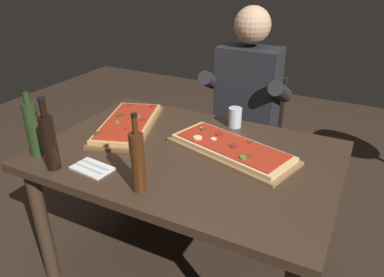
% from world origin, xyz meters
% --- Properties ---
extents(ground_plane, '(6.40, 6.40, 0.00)m').
position_xyz_m(ground_plane, '(0.00, 0.00, 0.00)').
color(ground_plane, '#38281E').
extents(dining_table, '(1.40, 0.96, 0.74)m').
position_xyz_m(dining_table, '(0.00, 0.00, 0.64)').
color(dining_table, '#3D2B1E').
rests_on(dining_table, ground_plane).
extents(pizza_rectangular_front, '(0.67, 0.43, 0.05)m').
position_xyz_m(pizza_rectangular_front, '(0.19, 0.09, 0.76)').
color(pizza_rectangular_front, olive).
rests_on(pizza_rectangular_front, dining_table).
extents(pizza_rectangular_left, '(0.45, 0.63, 0.05)m').
position_xyz_m(pizza_rectangular_left, '(-0.42, 0.11, 0.76)').
color(pizza_rectangular_left, brown).
rests_on(pizza_rectangular_left, dining_table).
extents(wine_bottle_dark, '(0.06, 0.06, 0.33)m').
position_xyz_m(wine_bottle_dark, '(-0.45, -0.40, 0.87)').
color(wine_bottle_dark, black).
rests_on(wine_bottle_dark, dining_table).
extents(oil_bottle_amber, '(0.06, 0.06, 0.33)m').
position_xyz_m(oil_bottle_amber, '(-0.62, -0.34, 0.88)').
color(oil_bottle_amber, '#233819').
rests_on(oil_bottle_amber, dining_table).
extents(vinegar_bottle_green, '(0.06, 0.06, 0.33)m').
position_xyz_m(vinegar_bottle_green, '(-0.03, -0.36, 0.87)').
color(vinegar_bottle_green, '#47230F').
rests_on(vinegar_bottle_green, dining_table).
extents(tumbler_near_camera, '(0.07, 0.07, 0.11)m').
position_xyz_m(tumbler_near_camera, '(0.09, 0.38, 0.79)').
color(tumbler_near_camera, silver).
rests_on(tumbler_near_camera, dining_table).
extents(napkin_cutlery_set, '(0.19, 0.13, 0.01)m').
position_xyz_m(napkin_cutlery_set, '(-0.30, -0.33, 0.74)').
color(napkin_cutlery_set, white).
rests_on(napkin_cutlery_set, dining_table).
extents(diner_chair, '(0.44, 0.44, 0.87)m').
position_xyz_m(diner_chair, '(0.03, 0.86, 0.49)').
color(diner_chair, black).
rests_on(diner_chair, ground_plane).
extents(seated_diner, '(0.53, 0.41, 1.33)m').
position_xyz_m(seated_diner, '(0.03, 0.74, 0.74)').
color(seated_diner, '#23232D').
rests_on(seated_diner, ground_plane).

